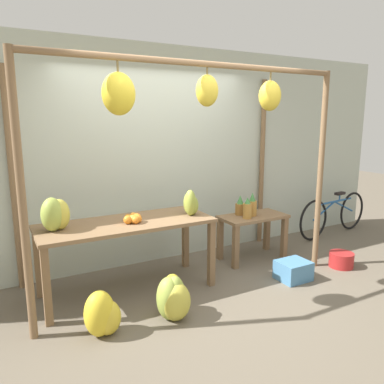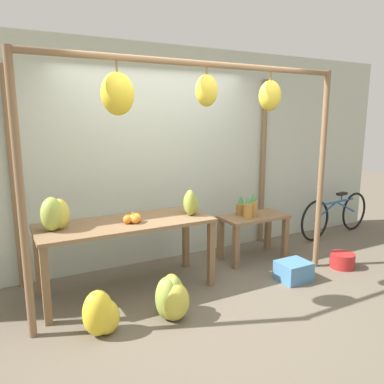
# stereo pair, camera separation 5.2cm
# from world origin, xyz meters

# --- Properties ---
(ground_plane) EXTENTS (20.00, 20.00, 0.00)m
(ground_plane) POSITION_xyz_m (0.00, 0.00, 0.00)
(ground_plane) COLOR #665B4C
(shop_wall_back) EXTENTS (8.00, 0.08, 2.80)m
(shop_wall_back) POSITION_xyz_m (0.00, 1.35, 1.40)
(shop_wall_back) COLOR #B7C1B2
(shop_wall_back) RESTS_ON ground_plane
(stall_awning) EXTENTS (3.47, 1.30, 2.44)m
(stall_awning) POSITION_xyz_m (-0.07, 0.35, 1.80)
(stall_awning) COLOR brown
(stall_awning) RESTS_ON ground_plane
(display_table_main) EXTENTS (1.86, 0.74, 0.80)m
(display_table_main) POSITION_xyz_m (-0.67, 0.60, 0.69)
(display_table_main) COLOR brown
(display_table_main) RESTS_ON ground_plane
(display_table_side) EXTENTS (0.91, 0.47, 0.61)m
(display_table_side) POSITION_xyz_m (1.15, 0.73, 0.47)
(display_table_side) COLOR brown
(display_table_side) RESTS_ON ground_plane
(banana_pile_on_table) EXTENTS (0.36, 0.32, 0.34)m
(banana_pile_on_table) POSITION_xyz_m (-1.38, 0.62, 0.96)
(banana_pile_on_table) COLOR gold
(banana_pile_on_table) RESTS_ON display_table_main
(orange_pile) EXTENTS (0.21, 0.25, 0.09)m
(orange_pile) POSITION_xyz_m (-0.61, 0.54, 0.84)
(orange_pile) COLOR orange
(orange_pile) RESTS_ON display_table_main
(pineapple_cluster) EXTENTS (0.26, 0.32, 0.31)m
(pineapple_cluster) POSITION_xyz_m (1.04, 0.74, 0.73)
(pineapple_cluster) COLOR olive
(pineapple_cluster) RESTS_ON display_table_side
(banana_pile_ground_left) EXTENTS (0.42, 0.37, 0.42)m
(banana_pile_ground_left) POSITION_xyz_m (-1.16, -0.12, 0.19)
(banana_pile_ground_left) COLOR gold
(banana_pile_ground_left) RESTS_ON ground_plane
(banana_pile_ground_right) EXTENTS (0.38, 0.44, 0.43)m
(banana_pile_ground_right) POSITION_xyz_m (-0.49, -0.16, 0.20)
(banana_pile_ground_right) COLOR #9EB247
(banana_pile_ground_right) RESTS_ON ground_plane
(fruit_crate_white) EXTENTS (0.37, 0.31, 0.23)m
(fruit_crate_white) POSITION_xyz_m (1.15, -0.06, 0.11)
(fruit_crate_white) COLOR #4C84B2
(fruit_crate_white) RESTS_ON ground_plane
(blue_bucket) EXTENTS (0.31, 0.31, 0.19)m
(blue_bucket) POSITION_xyz_m (1.97, -0.07, 0.09)
(blue_bucket) COLOR #AD2323
(blue_bucket) RESTS_ON ground_plane
(parked_bicycle) EXTENTS (1.69, 0.24, 0.70)m
(parked_bicycle) POSITION_xyz_m (2.98, 0.95, 0.34)
(parked_bicycle) COLOR black
(parked_bicycle) RESTS_ON ground_plane
(papaya_pile) EXTENTS (0.21, 0.24, 0.30)m
(papaya_pile) POSITION_xyz_m (0.08, 0.53, 0.92)
(papaya_pile) COLOR #93A33D
(papaya_pile) RESTS_ON display_table_main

